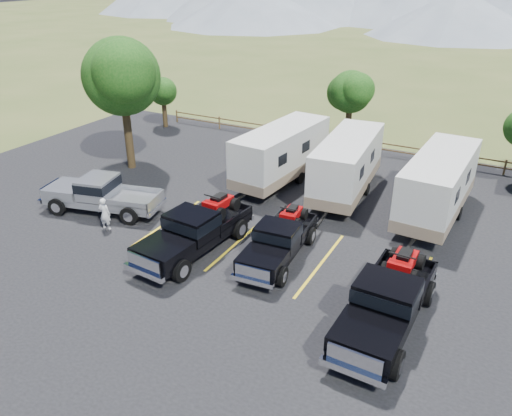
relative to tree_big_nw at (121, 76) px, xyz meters
The scene contains 16 objects.
ground 16.44m from the tree_big_nw, 35.73° to the right, with size 320.00×320.00×0.00m, color #415323.
asphalt_lot 14.99m from the tree_big_nw, 25.65° to the right, with size 44.00×34.00×0.04m, color black.
stall_lines 14.61m from the tree_big_nw, 21.83° to the right, with size 12.12×5.50×0.01m.
tree_big_nw is the anchor object (origin of this frame).
tree_north 14.61m from the tree_big_nw, 43.53° to the left, with size 3.46×3.24×5.25m.
tree_nw_small 9.15m from the tree_big_nw, 113.52° to the left, with size 2.59×2.43×3.85m.
rail_fence 18.06m from the tree_big_nw, 33.08° to the left, with size 36.12×0.12×1.00m.
rig_left 12.23m from the tree_big_nw, 34.93° to the right, with size 2.64×6.50×2.12m.
rig_center 14.60m from the tree_big_nw, 22.75° to the right, with size 2.27×5.65×1.85m.
rig_right 20.04m from the tree_big_nw, 23.15° to the right, with size 2.47×6.57×2.17m.
trailer_left 10.23m from the tree_big_nw, 14.34° to the left, with size 3.05×9.12×3.15m.
trailer_center 13.83m from the tree_big_nw, 10.27° to the left, with size 2.94×9.12×3.16m.
trailer_right 18.36m from the tree_big_nw, ahead, with size 2.76×9.23×3.20m.
pickup_silver 7.76m from the tree_big_nw, 61.81° to the right, with size 6.45×3.32×1.85m.
person_a 9.46m from the tree_big_nw, 57.38° to the right, with size 0.58×0.38×1.60m, color white.
person_b 8.02m from the tree_big_nw, 60.75° to the right, with size 0.79×0.61×1.62m, color gray.
Camera 1 is at (7.98, -12.96, 11.29)m, focal length 35.00 mm.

